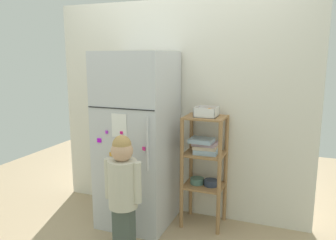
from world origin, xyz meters
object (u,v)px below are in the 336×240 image
(refrigerator, at_px, (138,139))
(child_standing, at_px, (123,184))
(pantry_shelf_unit, at_px, (204,159))
(fruit_bin, at_px, (207,113))

(refrigerator, bearing_deg, child_standing, -75.98)
(refrigerator, relative_size, child_standing, 1.65)
(child_standing, xyz_separation_m, pantry_shelf_unit, (0.48, 0.72, 0.05))
(child_standing, distance_m, fruit_bin, 1.01)
(refrigerator, height_order, fruit_bin, refrigerator)
(fruit_bin, bearing_deg, refrigerator, -165.83)
(pantry_shelf_unit, height_order, fruit_bin, fruit_bin)
(pantry_shelf_unit, distance_m, fruit_bin, 0.45)
(child_standing, height_order, fruit_bin, fruit_bin)
(fruit_bin, bearing_deg, pantry_shelf_unit, -162.00)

